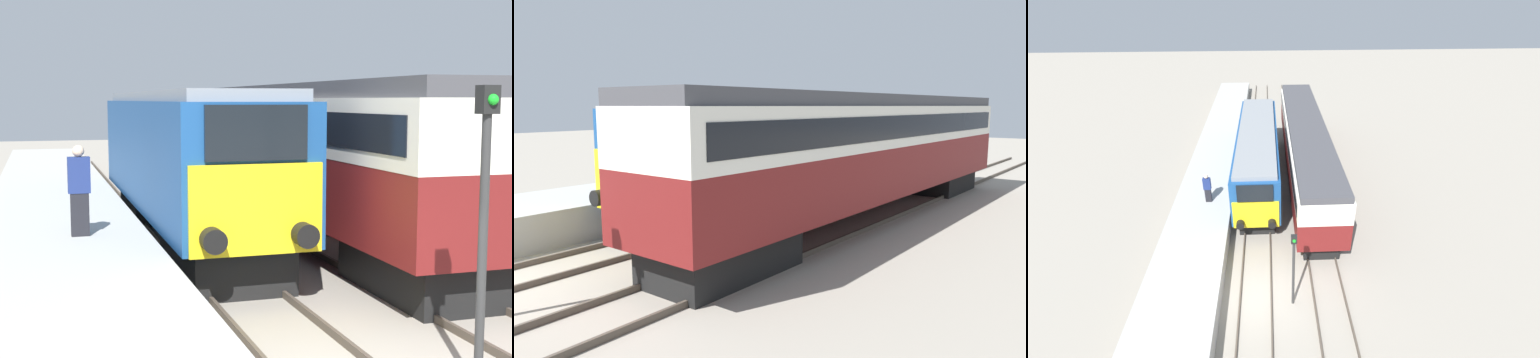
{
  "view_description": "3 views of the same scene",
  "coord_description": "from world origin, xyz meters",
  "views": [
    {
      "loc": [
        -3.69,
        -8.21,
        3.78
      ],
      "look_at": [
        0.0,
        3.85,
        2.37
      ],
      "focal_mm": 50.0,
      "sensor_mm": 36.0,
      "label": 1
    },
    {
      "loc": [
        10.96,
        -4.03,
        3.82
      ],
      "look_at": [
        1.7,
        7.85,
        1.6
      ],
      "focal_mm": 35.0,
      "sensor_mm": 36.0,
      "label": 2
    },
    {
      "loc": [
        0.79,
        -10.98,
        12.88
      ],
      "look_at": [
        1.7,
        7.85,
        1.6
      ],
      "focal_mm": 24.0,
      "sensor_mm": 36.0,
      "label": 3
    }
  ],
  "objects": [
    {
      "name": "rails_far_track",
      "position": [
        3.4,
        5.0,
        0.07
      ],
      "size": [
        1.5,
        60.0,
        0.14
      ],
      "color": "#4C4238",
      "rests_on": "ground_plane"
    },
    {
      "name": "locomotive",
      "position": [
        0.0,
        10.47,
        2.21
      ],
      "size": [
        2.7,
        13.76,
        3.98
      ],
      "color": "black",
      "rests_on": "ground_plane"
    },
    {
      "name": "person_on_platform",
      "position": [
        -2.94,
        6.41,
        1.96
      ],
      "size": [
        0.44,
        0.26,
        1.84
      ],
      "color": "black",
      "rests_on": "platform_left"
    },
    {
      "name": "passenger_carriage",
      "position": [
        3.4,
        11.11,
        2.52
      ],
      "size": [
        2.75,
        18.71,
        4.17
      ],
      "color": "black",
      "rests_on": "ground_plane"
    },
    {
      "name": "rails_near_track",
      "position": [
        0.0,
        5.0,
        0.07
      ],
      "size": [
        1.51,
        60.0,
        0.14
      ],
      "color": "#4C4238",
      "rests_on": "ground_plane"
    },
    {
      "name": "platform_left",
      "position": [
        -3.3,
        8.0,
        0.52
      ],
      "size": [
        3.5,
        50.0,
        1.04
      ],
      "color": "#A8A8A3",
      "rests_on": "ground_plane"
    }
  ]
}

